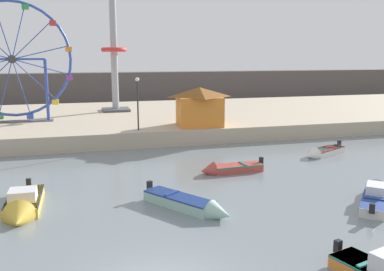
{
  "coord_description": "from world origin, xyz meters",
  "views": [
    {
      "loc": [
        -2.17,
        -11.67,
        7.17
      ],
      "look_at": [
        4.9,
        14.1,
        2.01
      ],
      "focal_mm": 39.64,
      "sensor_mm": 36.0,
      "label": 1
    }
  ],
  "objects": [
    {
      "name": "motorboat_white_red_stripe",
      "position": [
        14.67,
        14.41,
        0.25
      ],
      "size": [
        4.16,
        2.8,
        1.05
      ],
      "rotation": [
        0.0,
        0.0,
        3.61
      ],
      "color": "silver",
      "rests_on": "ground_plane"
    },
    {
      "name": "carnival_booth_orange_canopy",
      "position": [
        7.69,
        21.96,
        2.93
      ],
      "size": [
        4.19,
        3.74,
        3.21
      ],
      "rotation": [
        0.0,
        0.0,
        -0.09
      ],
      "color": "orange",
      "rests_on": "quay_promenade"
    },
    {
      "name": "quay_promenade",
      "position": [
        0.0,
        30.88,
        0.63
      ],
      "size": [
        110.0,
        21.91,
        1.26
      ],
      "primitive_type": "cube",
      "color": "#B7A88E",
      "rests_on": "ground_plane"
    },
    {
      "name": "promenade_lamp_far",
      "position": [
        2.44,
        21.12,
        3.95
      ],
      "size": [
        0.32,
        0.32,
        4.13
      ],
      "color": "#2D2D33",
      "rests_on": "quay_promenade"
    },
    {
      "name": "motorboat_mustard_yellow",
      "position": [
        -4.81,
        8.15,
        0.31
      ],
      "size": [
        1.57,
        4.96,
        1.47
      ],
      "rotation": [
        0.0,
        0.0,
        4.7
      ],
      "color": "gold",
      "rests_on": "ground_plane"
    },
    {
      "name": "distant_town_skyline",
      "position": [
        0.0,
        54.58,
        2.2
      ],
      "size": [
        140.0,
        3.0,
        4.4
      ],
      "primitive_type": "cube",
      "color": "#564C47",
      "rests_on": "ground_plane"
    },
    {
      "name": "drop_tower_steel_tower",
      "position": [
        1.83,
        33.34,
        7.91
      ],
      "size": [
        2.8,
        2.8,
        15.89
      ],
      "color": "#999EA3",
      "rests_on": "quay_promenade"
    },
    {
      "name": "motorboat_faded_red",
      "position": [
        6.6,
        11.99,
        0.25
      ],
      "size": [
        4.16,
        1.27,
        1.07
      ],
      "rotation": [
        0.0,
        0.0,
        3.2
      ],
      "color": "#B24238",
      "rests_on": "ground_plane"
    },
    {
      "name": "ferris_wheel_blue_frame",
      "position": [
        -7.33,
        28.12,
        6.51
      ],
      "size": [
        10.01,
        1.2,
        10.44
      ],
      "color": "#334CA8",
      "rests_on": "quay_promenade"
    },
    {
      "name": "motorboat_pale_grey",
      "position": [
        12.01,
        5.36,
        0.3
      ],
      "size": [
        4.28,
        4.64,
        1.18
      ],
      "rotation": [
        0.0,
        0.0,
        0.85
      ],
      "color": "silver",
      "rests_on": "ground_plane"
    },
    {
      "name": "motorboat_seafoam",
      "position": [
        2.71,
        6.42,
        0.3
      ],
      "size": [
        3.59,
        4.61,
        1.1
      ],
      "rotation": [
        0.0,
        0.0,
        5.31
      ],
      "color": "#93BCAD",
      "rests_on": "ground_plane"
    }
  ]
}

